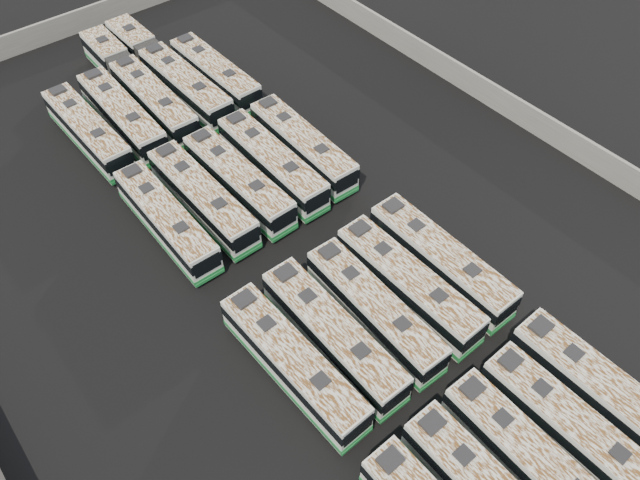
# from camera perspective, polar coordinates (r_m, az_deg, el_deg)

# --- Properties ---
(ground) EXTENTS (140.00, 140.00, 0.00)m
(ground) POSITION_cam_1_polar(r_m,az_deg,el_deg) (43.14, -1.14, -0.94)
(ground) COLOR black
(ground) RESTS_ON ground
(perimeter_wall) EXTENTS (45.20, 73.20, 2.20)m
(perimeter_wall) POSITION_cam_1_polar(r_m,az_deg,el_deg) (42.31, -1.16, 0.02)
(perimeter_wall) COLOR slate
(perimeter_wall) RESTS_ON ground
(bus_front_center) EXTENTS (2.36, 10.73, 3.02)m
(bus_front_center) POSITION_cam_1_polar(r_m,az_deg,el_deg) (35.52, 18.88, -18.73)
(bus_front_center) COLOR white
(bus_front_center) RESTS_ON ground
(bus_front_right) EXTENTS (2.50, 10.77, 3.02)m
(bus_front_right) POSITION_cam_1_polar(r_m,az_deg,el_deg) (36.98, 22.05, -15.83)
(bus_front_right) COLOR white
(bus_front_right) RESTS_ON ground
(bus_front_far_right) EXTENTS (2.61, 11.28, 3.16)m
(bus_front_far_right) POSITION_cam_1_polar(r_m,az_deg,el_deg) (38.57, 24.56, -12.81)
(bus_front_far_right) COLOR white
(bus_front_far_right) RESTS_ON ground
(bus_midfront_far_left) EXTENTS (2.57, 11.02, 3.09)m
(bus_midfront_far_left) POSITION_cam_1_polar(r_m,az_deg,el_deg) (36.28, -2.47, -11.19)
(bus_midfront_far_left) COLOR white
(bus_midfront_far_left) RESTS_ON ground
(bus_midfront_left) EXTENTS (2.39, 11.03, 3.10)m
(bus_midfront_left) POSITION_cam_1_polar(r_m,az_deg,el_deg) (37.22, 1.19, -8.67)
(bus_midfront_left) COLOR white
(bus_midfront_left) RESTS_ON ground
(bus_midfront_center) EXTENTS (2.55, 10.77, 3.02)m
(bus_midfront_center) POSITION_cam_1_polar(r_m,az_deg,el_deg) (38.38, 4.98, -6.39)
(bus_midfront_center) COLOR white
(bus_midfront_center) RESTS_ON ground
(bus_midfront_right) EXTENTS (2.52, 11.02, 3.09)m
(bus_midfront_right) POSITION_cam_1_polar(r_m,az_deg,el_deg) (39.72, 8.03, -4.03)
(bus_midfront_right) COLOR white
(bus_midfront_right) RESTS_ON ground
(bus_midfront_far_right) EXTENTS (2.39, 11.09, 3.12)m
(bus_midfront_far_right) POSITION_cam_1_polar(r_m,az_deg,el_deg) (41.26, 10.95, -1.83)
(bus_midfront_far_right) COLOR white
(bus_midfront_far_right) RESTS_ON ground
(bus_midback_far_left) EXTENTS (2.39, 10.77, 3.02)m
(bus_midback_far_left) POSITION_cam_1_polar(r_m,az_deg,el_deg) (44.18, -13.84, 1.77)
(bus_midback_far_left) COLOR white
(bus_midback_far_left) RESTS_ON ground
(bus_midback_left) EXTENTS (2.43, 11.00, 3.09)m
(bus_midback_left) POSITION_cam_1_polar(r_m,az_deg,el_deg) (45.12, -10.68, 3.80)
(bus_midback_left) COLOR white
(bus_midback_left) RESTS_ON ground
(bus_midback_center) EXTENTS (2.55, 10.98, 3.08)m
(bus_midback_center) POSITION_cam_1_polar(r_m,az_deg,el_deg) (45.96, -7.46, 5.36)
(bus_midback_center) COLOR white
(bus_midback_center) RESTS_ON ground
(bus_midback_right) EXTENTS (2.45, 11.11, 3.12)m
(bus_midback_right) POSITION_cam_1_polar(r_m,az_deg,el_deg) (47.11, -4.41, 7.03)
(bus_midback_right) COLOR white
(bus_midback_right) RESTS_ON ground
(bus_midback_far_right) EXTENTS (2.59, 10.97, 3.07)m
(bus_midback_far_right) POSITION_cam_1_polar(r_m,az_deg,el_deg) (48.51, -1.61, 8.61)
(bus_midback_far_right) COLOR white
(bus_midback_far_right) RESTS_ON ground
(bus_back_far_left) EXTENTS (2.50, 10.92, 3.06)m
(bus_back_far_left) POSITION_cam_1_polar(r_m,az_deg,el_deg) (53.10, -20.44, 9.31)
(bus_back_far_left) COLOR white
(bus_back_far_left) RESTS_ON ground
(bus_back_left) EXTENTS (2.60, 11.28, 3.16)m
(bus_back_left) POSITION_cam_1_polar(r_m,az_deg,el_deg) (53.73, -17.60, 10.80)
(bus_back_left) COLOR white
(bus_back_left) RESTS_ON ground
(bus_back_center) EXTENTS (2.70, 17.26, 3.12)m
(bus_back_center) POSITION_cam_1_polar(r_m,az_deg,el_deg) (56.93, -16.34, 13.49)
(bus_back_center) COLOR white
(bus_back_center) RESTS_ON ground
(bus_back_right) EXTENTS (2.65, 17.46, 3.16)m
(bus_back_right) POSITION_cam_1_polar(r_m,az_deg,el_deg) (57.93, -13.78, 14.78)
(bus_back_right) COLOR white
(bus_back_right) RESTS_ON ground
(bus_back_far_right) EXTENTS (2.45, 10.81, 3.03)m
(bus_back_far_right) POSITION_cam_1_polar(r_m,az_deg,el_deg) (56.83, -9.54, 14.74)
(bus_back_far_right) COLOR white
(bus_back_far_right) RESTS_ON ground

